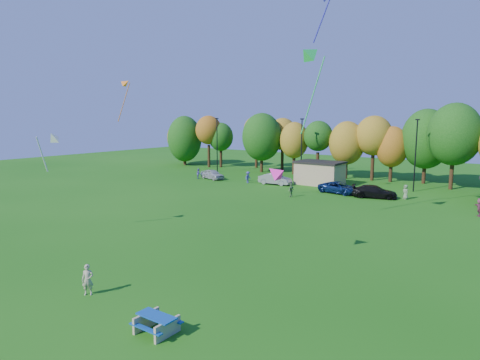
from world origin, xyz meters
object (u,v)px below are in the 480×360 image
Objects in this scene: kite_flyer at (88,280)px; car_c at (339,188)px; picnic_table at (157,323)px; car_d at (374,192)px; car_b at (275,179)px; car_a at (212,174)px.

car_c is at bearing 53.28° from kite_flyer.
car_d reaches higher than picnic_table.
picnic_table is at bearing -161.24° from car_b.
car_c is 1.00× the size of car_d.
car_d is at bearing -101.45° from car_b.
car_b is at bearing 92.10° from car_c.
car_a is at bearing 91.45° from car_b.
car_b is (-11.41, 37.46, -0.08)m from kite_flyer.
kite_flyer is 0.36× the size of car_b.
picnic_table is 0.44× the size of car_a.
car_b is at bearing -68.87° from car_a.
car_a is 0.85× the size of car_d.
picnic_table is 0.37× the size of car_c.
car_a is at bearing 73.08° from car_d.
car_b is 0.91× the size of car_d.
kite_flyer is at bearing -168.83° from car_b.
car_b reaches higher than car_c.
car_c is at bearing 69.62° from car_d.
car_c is at bearing -102.31° from car_b.
car_b is at bearing 113.82° from picnic_table.
car_c reaches higher than picnic_table.
car_b is 0.90× the size of car_c.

